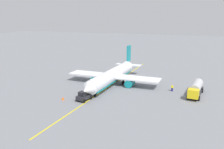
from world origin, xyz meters
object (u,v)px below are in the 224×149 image
object	(u,v)px
fuel_tanker	(196,88)
safety_cone_nose	(63,98)
airplane	(113,76)
pushback_tug	(84,96)
refueling_worker	(172,88)

from	to	relation	value
fuel_tanker	safety_cone_nose	distance (m)	31.86
airplane	safety_cone_nose	size ratio (longest dim) A/B	45.70
safety_cone_nose	pushback_tug	bearing A→B (deg)	107.17
pushback_tug	fuel_tanker	bearing A→B (deg)	119.56
airplane	fuel_tanker	world-z (taller)	airplane
pushback_tug	safety_cone_nose	distance (m)	4.90
airplane	refueling_worker	distance (m)	16.55
refueling_worker	safety_cone_nose	world-z (taller)	refueling_worker
refueling_worker	pushback_tug	bearing A→B (deg)	-50.45
airplane	fuel_tanker	size ratio (longest dim) A/B	3.11
fuel_tanker	refueling_worker	world-z (taller)	fuel_tanker
safety_cone_nose	airplane	bearing A→B (deg)	159.90
airplane	pushback_tug	size ratio (longest dim) A/B	8.75
fuel_tanker	safety_cone_nose	xyz separation A→B (m)	(14.79, -28.18, -1.36)
pushback_tug	refueling_worker	world-z (taller)	pushback_tug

